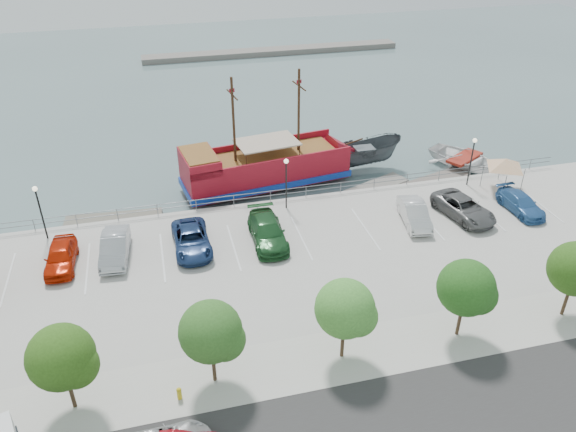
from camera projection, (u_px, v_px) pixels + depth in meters
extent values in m
plane|color=#516567|center=(309.00, 264.00, 39.93)|extent=(160.00, 160.00, 0.00)
cube|color=#B6B0A5|center=(359.00, 353.00, 31.10)|extent=(100.00, 4.00, 0.05)
cylinder|color=slate|center=(282.00, 190.00, 45.39)|extent=(50.00, 0.06, 0.06)
cylinder|color=slate|center=(282.00, 194.00, 45.60)|extent=(50.00, 0.06, 0.06)
cube|color=#6A645B|center=(273.00, 51.00, 87.47)|extent=(40.00, 3.00, 0.80)
cube|color=maroon|center=(265.00, 169.00, 49.23)|extent=(14.82, 6.50, 2.33)
cube|color=#10349D|center=(266.00, 176.00, 49.62)|extent=(15.12, 6.80, 0.54)
cone|color=maroon|center=(345.00, 154.00, 51.82)|extent=(3.46, 4.67, 4.30)
cube|color=maroon|center=(199.00, 161.00, 46.39)|extent=(3.30, 4.82, 1.25)
cube|color=brown|center=(199.00, 154.00, 46.05)|extent=(3.07, 4.44, 0.11)
cube|color=brown|center=(270.00, 155.00, 48.75)|extent=(12.08, 5.58, 0.13)
cube|color=maroon|center=(257.00, 144.00, 50.16)|extent=(14.20, 2.25, 0.63)
cube|color=maroon|center=(274.00, 163.00, 46.77)|extent=(14.20, 2.25, 0.63)
cylinder|color=#382111|center=(299.00, 111.00, 47.76)|extent=(0.24, 0.24, 7.34)
cylinder|color=#382111|center=(234.00, 121.00, 45.85)|extent=(0.24, 0.24, 7.34)
cylinder|color=#382111|center=(299.00, 86.00, 46.60)|extent=(0.51, 2.68, 0.13)
cylinder|color=#382111|center=(232.00, 95.00, 44.69)|extent=(0.51, 2.68, 0.13)
cube|color=#BAA48D|center=(267.00, 142.00, 47.99)|extent=(5.63, 4.12, 0.11)
cylinder|color=#382111|center=(352.00, 142.00, 51.47)|extent=(2.23, 0.46, 0.53)
imported|color=#3F4448|center=(364.00, 156.00, 52.20)|extent=(7.41, 3.11, 2.82)
imported|color=white|center=(464.00, 161.00, 52.82)|extent=(7.69, 8.39, 1.42)
cube|color=#686356|center=(114.00, 221.00, 44.60)|extent=(7.70, 2.70, 0.43)
cube|color=slate|center=(373.00, 188.00, 49.26)|extent=(7.16, 4.46, 0.40)
cube|color=#695F58|center=(436.00, 181.00, 50.54)|extent=(6.97, 3.80, 0.38)
cylinder|color=slate|center=(482.00, 176.00, 47.46)|extent=(0.08, 0.08, 1.97)
cylinder|color=slate|center=(500.00, 169.00, 48.54)|extent=(0.08, 0.08, 1.97)
cylinder|color=slate|center=(505.00, 187.00, 45.78)|extent=(0.08, 0.08, 1.97)
cylinder|color=slate|center=(523.00, 179.00, 46.87)|extent=(0.08, 0.08, 1.97)
pyramid|color=silver|center=(506.00, 159.00, 46.26)|extent=(4.77, 4.77, 0.81)
cylinder|color=gold|center=(179.00, 395.00, 28.20)|extent=(0.24, 0.24, 0.61)
sphere|color=gold|center=(179.00, 390.00, 28.04)|extent=(0.26, 0.26, 0.26)
cylinder|color=black|center=(42.00, 215.00, 39.97)|extent=(0.12, 0.12, 4.00)
sphere|color=#FFF2CC|center=(35.00, 189.00, 38.89)|extent=(0.36, 0.36, 0.36)
cylinder|color=black|center=(286.00, 186.00, 43.77)|extent=(0.12, 0.12, 4.00)
sphere|color=#FFF2CC|center=(286.00, 161.00, 42.68)|extent=(0.36, 0.36, 0.36)
cylinder|color=black|center=(471.00, 164.00, 47.14)|extent=(0.12, 0.12, 4.00)
sphere|color=#FFF2CC|center=(475.00, 140.00, 46.06)|extent=(0.36, 0.36, 0.36)
cylinder|color=#473321|center=(71.00, 391.00, 27.38)|extent=(0.20, 0.20, 2.20)
sphere|color=#284C13|center=(61.00, 357.00, 26.19)|extent=(3.20, 3.20, 3.20)
sphere|color=#284C13|center=(76.00, 365.00, 26.28)|extent=(2.20, 2.20, 2.20)
cylinder|color=#473321|center=(214.00, 365.00, 28.86)|extent=(0.20, 0.20, 2.20)
sphere|color=#2A541D|center=(211.00, 331.00, 27.67)|extent=(3.20, 3.20, 3.20)
sphere|color=#2A541D|center=(224.00, 339.00, 27.75)|extent=(2.20, 2.20, 2.20)
cylinder|color=#473321|center=(343.00, 341.00, 30.33)|extent=(0.20, 0.20, 2.20)
sphere|color=#3C782C|center=(345.00, 308.00, 29.14)|extent=(3.20, 3.20, 3.20)
sphere|color=#3C782C|center=(357.00, 316.00, 29.23)|extent=(2.20, 2.20, 2.20)
cylinder|color=#473321|center=(459.00, 320.00, 31.81)|extent=(0.20, 0.20, 2.20)
sphere|color=#204C17|center=(466.00, 288.00, 30.62)|extent=(3.20, 3.20, 3.20)
sphere|color=#204C17|center=(478.00, 295.00, 30.70)|extent=(2.20, 2.20, 2.20)
cylinder|color=#473321|center=(566.00, 300.00, 33.28)|extent=(0.20, 0.20, 2.20)
sphere|color=#264A13|center=(576.00, 269.00, 32.10)|extent=(3.20, 3.20, 3.20)
imported|color=#BE1F04|center=(61.00, 256.00, 37.68)|extent=(2.06, 4.73, 1.59)
imported|color=#A2A5AA|center=(115.00, 248.00, 38.52)|extent=(2.13, 5.08, 1.63)
imported|color=navy|center=(192.00, 240.00, 39.46)|extent=(2.59, 5.46, 1.50)
imported|color=#1F5227|center=(268.00, 232.00, 40.24)|extent=(2.42, 5.74, 1.65)
imported|color=silver|center=(414.00, 214.00, 42.47)|extent=(2.45, 4.98, 1.57)
imported|color=#5B5B5B|center=(464.00, 208.00, 43.24)|extent=(3.65, 5.98, 1.55)
imported|color=#2F619D|center=(521.00, 203.00, 44.00)|extent=(2.13, 4.82, 1.38)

